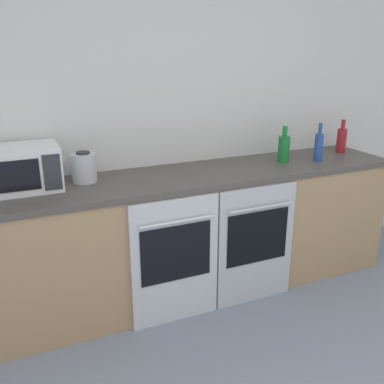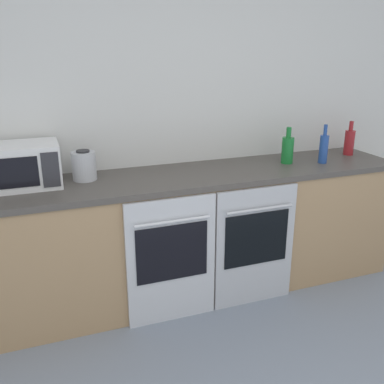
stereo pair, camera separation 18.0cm
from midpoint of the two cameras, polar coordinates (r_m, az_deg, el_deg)
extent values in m
cube|color=silver|center=(3.19, -4.87, 10.58)|extent=(10.00, 0.06, 2.60)
cube|color=tan|center=(3.13, -2.43, -6.02)|extent=(3.22, 0.61, 0.88)
cube|color=#4C4742|center=(2.97, -2.55, 2.01)|extent=(3.25, 0.63, 0.04)
cube|color=silver|center=(2.80, -4.10, -9.32)|extent=(0.60, 0.03, 0.87)
cube|color=black|center=(2.76, -4.01, -8.21)|extent=(0.48, 0.01, 0.38)
cylinder|color=silver|center=(2.64, -3.95, -4.05)|extent=(0.49, 0.02, 0.02)
cube|color=#B7BABF|center=(3.04, 6.82, -7.10)|extent=(0.60, 0.03, 0.87)
cube|color=black|center=(2.99, 7.05, -6.04)|extent=(0.48, 0.01, 0.38)
cylinder|color=#B7BABF|center=(2.89, 7.45, -2.14)|extent=(0.49, 0.02, 0.02)
cube|color=silver|center=(2.85, -23.57, 2.91)|extent=(0.46, 0.34, 0.27)
cube|color=black|center=(2.68, -24.36, 1.89)|extent=(0.28, 0.01, 0.18)
cube|color=#2D2D33|center=(2.68, -19.98, 2.47)|extent=(0.10, 0.01, 0.22)
cylinder|color=#234793|center=(3.41, 15.08, 5.75)|extent=(0.07, 0.07, 0.21)
cylinder|color=#234793|center=(3.38, 15.29, 8.16)|extent=(0.03, 0.03, 0.08)
cylinder|color=maroon|center=(3.75, 18.00, 6.52)|extent=(0.08, 0.08, 0.20)
cylinder|color=maroon|center=(3.72, 18.22, 8.57)|extent=(0.03, 0.03, 0.08)
cylinder|color=#19722D|center=(3.33, 10.62, 5.65)|extent=(0.09, 0.09, 0.20)
cylinder|color=#19722D|center=(3.30, 10.76, 7.96)|extent=(0.04, 0.04, 0.08)
cylinder|color=#B7BABF|center=(2.88, -15.95, 3.11)|extent=(0.16, 0.16, 0.19)
cylinder|color=#262628|center=(2.86, -16.13, 5.04)|extent=(0.09, 0.09, 0.01)
camera|label=1|loc=(0.09, -91.71, -0.58)|focal=40.00mm
camera|label=2|loc=(0.09, 88.29, 0.58)|focal=40.00mm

